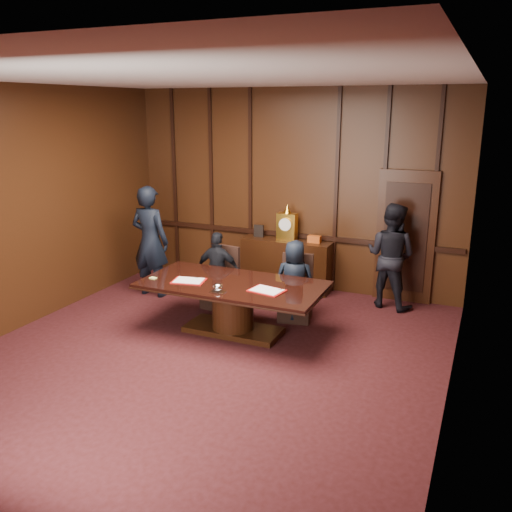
{
  "coord_description": "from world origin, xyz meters",
  "views": [
    {
      "loc": [
        3.22,
        -5.46,
        3.18
      ],
      "look_at": [
        0.14,
        1.58,
        1.05
      ],
      "focal_mm": 38.0,
      "sensor_mm": 36.0,
      "label": 1
    }
  ],
  "objects_px": {
    "conference_table": "(233,299)",
    "signatory_right": "(295,281)",
    "sideboard": "(287,263)",
    "witness_right": "(391,256)",
    "witness_left": "(150,241)",
    "signatory_left": "(218,271)"
  },
  "relations": [
    {
      "from": "signatory_left",
      "to": "signatory_right",
      "type": "distance_m",
      "value": 1.3
    },
    {
      "from": "signatory_right",
      "to": "witness_right",
      "type": "bearing_deg",
      "value": -147.15
    },
    {
      "from": "conference_table",
      "to": "witness_left",
      "type": "height_order",
      "value": "witness_left"
    },
    {
      "from": "witness_left",
      "to": "witness_right",
      "type": "height_order",
      "value": "witness_left"
    },
    {
      "from": "conference_table",
      "to": "witness_right",
      "type": "xyz_separation_m",
      "value": [
        1.86,
        2.0,
        0.35
      ]
    },
    {
      "from": "conference_table",
      "to": "witness_left",
      "type": "relative_size",
      "value": 1.37
    },
    {
      "from": "conference_table",
      "to": "witness_left",
      "type": "bearing_deg",
      "value": 155.4
    },
    {
      "from": "sideboard",
      "to": "signatory_left",
      "type": "bearing_deg",
      "value": -116.08
    },
    {
      "from": "sideboard",
      "to": "signatory_right",
      "type": "distance_m",
      "value": 1.51
    },
    {
      "from": "signatory_right",
      "to": "witness_right",
      "type": "relative_size",
      "value": 0.74
    },
    {
      "from": "sideboard",
      "to": "witness_left",
      "type": "relative_size",
      "value": 0.84
    },
    {
      "from": "signatory_right",
      "to": "signatory_left",
      "type": "bearing_deg",
      "value": -11.93
    },
    {
      "from": "signatory_right",
      "to": "witness_right",
      "type": "xyz_separation_m",
      "value": [
        1.21,
        1.2,
        0.23
      ]
    },
    {
      "from": "sideboard",
      "to": "signatory_left",
      "type": "relative_size",
      "value": 1.27
    },
    {
      "from": "witness_right",
      "to": "sideboard",
      "type": "bearing_deg",
      "value": 10.52
    },
    {
      "from": "conference_table",
      "to": "signatory_left",
      "type": "bearing_deg",
      "value": 129.09
    },
    {
      "from": "signatory_left",
      "to": "signatory_right",
      "type": "height_order",
      "value": "signatory_left"
    },
    {
      "from": "signatory_right",
      "to": "witness_left",
      "type": "bearing_deg",
      "value": -14.52
    },
    {
      "from": "conference_table",
      "to": "signatory_right",
      "type": "distance_m",
      "value": 1.04
    },
    {
      "from": "sideboard",
      "to": "conference_table",
      "type": "relative_size",
      "value": 0.61
    },
    {
      "from": "signatory_right",
      "to": "sideboard",
      "type": "bearing_deg",
      "value": -76.92
    },
    {
      "from": "sideboard",
      "to": "signatory_right",
      "type": "bearing_deg",
      "value": -64.99
    }
  ]
}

